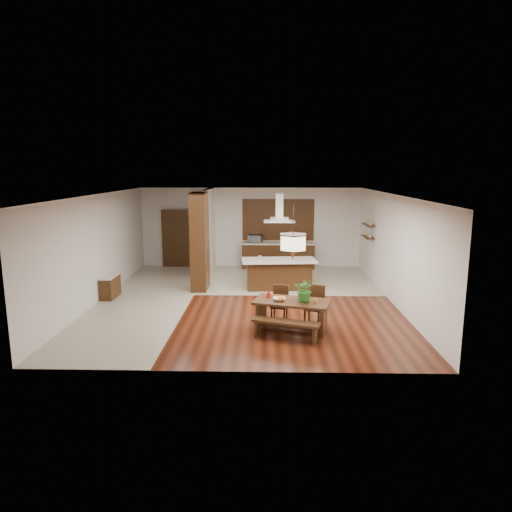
{
  "coord_description": "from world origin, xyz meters",
  "views": [
    {
      "loc": [
        0.59,
        -12.11,
        3.57
      ],
      "look_at": [
        0.3,
        0.0,
        1.25
      ],
      "focal_mm": 32.0,
      "sensor_mm": 36.0,
      "label": 1
    }
  ],
  "objects_px": {
    "dining_bench": "(286,330)",
    "pendant_lantern": "(293,231)",
    "dining_table": "(292,308)",
    "fruit_bowl": "(279,299)",
    "dining_chair_left": "(279,304)",
    "dining_chair_right": "(314,306)",
    "range_hood": "(279,207)",
    "island_cup": "(293,259)",
    "kitchen_island": "(279,274)",
    "foliage_plant": "(305,290)",
    "hallway_console": "(110,287)",
    "microwave": "(255,239)"
  },
  "relations": [
    {
      "from": "pendant_lantern",
      "to": "range_hood",
      "type": "distance_m",
      "value": 3.62
    },
    {
      "from": "dining_bench",
      "to": "island_cup",
      "type": "relative_size",
      "value": 13.19
    },
    {
      "from": "pendant_lantern",
      "to": "kitchen_island",
      "type": "bearing_deg",
      "value": 93.25
    },
    {
      "from": "dining_chair_left",
      "to": "island_cup",
      "type": "distance_m",
      "value": 2.98
    },
    {
      "from": "dining_table",
      "to": "fruit_bowl",
      "type": "height_order",
      "value": "fruit_bowl"
    },
    {
      "from": "island_cup",
      "to": "pendant_lantern",
      "type": "bearing_deg",
      "value": -93.43
    },
    {
      "from": "hallway_console",
      "to": "dining_table",
      "type": "relative_size",
      "value": 0.49
    },
    {
      "from": "foliage_plant",
      "to": "range_hood",
      "type": "height_order",
      "value": "range_hood"
    },
    {
      "from": "fruit_bowl",
      "to": "island_cup",
      "type": "relative_size",
      "value": 2.46
    },
    {
      "from": "dining_table",
      "to": "microwave",
      "type": "height_order",
      "value": "microwave"
    },
    {
      "from": "foliage_plant",
      "to": "dining_chair_left",
      "type": "bearing_deg",
      "value": 130.08
    },
    {
      "from": "hallway_console",
      "to": "dining_chair_right",
      "type": "height_order",
      "value": "dining_chair_right"
    },
    {
      "from": "dining_table",
      "to": "dining_chair_left",
      "type": "xyz_separation_m",
      "value": [
        -0.26,
        0.6,
        -0.08
      ]
    },
    {
      "from": "dining_chair_left",
      "to": "dining_chair_right",
      "type": "xyz_separation_m",
      "value": [
        0.8,
        -0.22,
        0.03
      ]
    },
    {
      "from": "dining_table",
      "to": "kitchen_island",
      "type": "height_order",
      "value": "kitchen_island"
    },
    {
      "from": "pendant_lantern",
      "to": "range_hood",
      "type": "height_order",
      "value": "same"
    },
    {
      "from": "foliage_plant",
      "to": "pendant_lantern",
      "type": "bearing_deg",
      "value": 169.64
    },
    {
      "from": "microwave",
      "to": "pendant_lantern",
      "type": "bearing_deg",
      "value": -65.37
    },
    {
      "from": "range_hood",
      "to": "dining_chair_right",
      "type": "bearing_deg",
      "value": -77.15
    },
    {
      "from": "hallway_console",
      "to": "fruit_bowl",
      "type": "relative_size",
      "value": 3.26
    },
    {
      "from": "kitchen_island",
      "to": "dining_chair_right",
      "type": "bearing_deg",
      "value": -81.92
    },
    {
      "from": "hallway_console",
      "to": "foliage_plant",
      "type": "distance_m",
      "value": 5.88
    },
    {
      "from": "island_cup",
      "to": "dining_chair_left",
      "type": "bearing_deg",
      "value": -99.29
    },
    {
      "from": "fruit_bowl",
      "to": "range_hood",
      "type": "relative_size",
      "value": 0.3
    },
    {
      "from": "dining_table",
      "to": "microwave",
      "type": "relative_size",
      "value": 3.66
    },
    {
      "from": "foliage_plant",
      "to": "microwave",
      "type": "relative_size",
      "value": 1.08
    },
    {
      "from": "dining_chair_right",
      "to": "dining_bench",
      "type": "bearing_deg",
      "value": -102.64
    },
    {
      "from": "dining_chair_left",
      "to": "pendant_lantern",
      "type": "height_order",
      "value": "pendant_lantern"
    },
    {
      "from": "dining_table",
      "to": "microwave",
      "type": "bearing_deg",
      "value": 98.62
    },
    {
      "from": "pendant_lantern",
      "to": "foliage_plant",
      "type": "relative_size",
      "value": 2.46
    },
    {
      "from": "dining_bench",
      "to": "microwave",
      "type": "distance_m",
      "value": 7.18
    },
    {
      "from": "foliage_plant",
      "to": "fruit_bowl",
      "type": "distance_m",
      "value": 0.61
    },
    {
      "from": "pendant_lantern",
      "to": "island_cup",
      "type": "bearing_deg",
      "value": 86.57
    },
    {
      "from": "pendant_lantern",
      "to": "island_cup",
      "type": "height_order",
      "value": "pendant_lantern"
    },
    {
      "from": "dining_chair_right",
      "to": "pendant_lantern",
      "type": "xyz_separation_m",
      "value": [
        -0.53,
        -0.38,
        1.79
      ]
    },
    {
      "from": "dining_table",
      "to": "kitchen_island",
      "type": "relative_size",
      "value": 0.8
    },
    {
      "from": "dining_table",
      "to": "dining_bench",
      "type": "xyz_separation_m",
      "value": [
        -0.16,
        -0.57,
        -0.3
      ]
    },
    {
      "from": "dining_chair_left",
      "to": "dining_chair_right",
      "type": "distance_m",
      "value": 0.83
    },
    {
      "from": "dining_table",
      "to": "fruit_bowl",
      "type": "bearing_deg",
      "value": -179.22
    },
    {
      "from": "pendant_lantern",
      "to": "fruit_bowl",
      "type": "relative_size",
      "value": 4.85
    },
    {
      "from": "dining_bench",
      "to": "pendant_lantern",
      "type": "height_order",
      "value": "pendant_lantern"
    },
    {
      "from": "range_hood",
      "to": "island_cup",
      "type": "xyz_separation_m",
      "value": [
        0.41,
        -0.12,
        -1.51
      ]
    },
    {
      "from": "fruit_bowl",
      "to": "range_hood",
      "type": "xyz_separation_m",
      "value": [
        0.08,
        3.61,
        1.74
      ]
    },
    {
      "from": "fruit_bowl",
      "to": "island_cup",
      "type": "xyz_separation_m",
      "value": [
        0.49,
        3.49,
        0.23
      ]
    },
    {
      "from": "dining_table",
      "to": "dining_chair_right",
      "type": "bearing_deg",
      "value": 35.34
    },
    {
      "from": "dining_chair_left",
      "to": "pendant_lantern",
      "type": "xyz_separation_m",
      "value": [
        0.26,
        -0.6,
        1.82
      ]
    },
    {
      "from": "dining_table",
      "to": "dining_bench",
      "type": "relative_size",
      "value": 1.25
    },
    {
      "from": "pendant_lantern",
      "to": "fruit_bowl",
      "type": "bearing_deg",
      "value": -179.22
    },
    {
      "from": "kitchen_island",
      "to": "fruit_bowl",
      "type": "bearing_deg",
      "value": -96.05
    },
    {
      "from": "hallway_console",
      "to": "dining_chair_left",
      "type": "distance_m",
      "value": 5.08
    }
  ]
}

